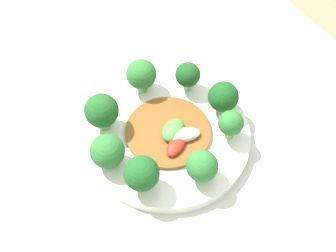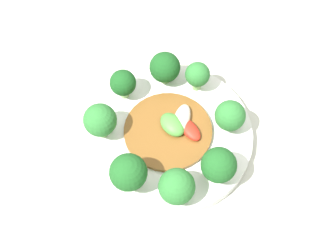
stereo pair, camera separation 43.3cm
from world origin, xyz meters
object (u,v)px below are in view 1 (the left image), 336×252
(broccoli_south, at_px, (223,96))
(broccoli_southeast, at_px, (188,75))
(broccoli_northeast, at_px, (102,111))
(broccoli_southwest, at_px, (231,124))
(plate, at_px, (168,136))
(broccoli_east, at_px, (141,75))
(broccoli_northwest, at_px, (142,174))
(stirfry_center, at_px, (171,133))
(broccoli_north, at_px, (107,152))
(broccoli_west, at_px, (202,166))

(broccoli_south, relative_size, broccoli_southeast, 1.06)
(broccoli_northeast, relative_size, broccoli_southwest, 1.25)
(plate, bearing_deg, broccoli_east, -6.62)
(broccoli_southeast, height_order, broccoli_southwest, same)
(broccoli_northwest, bearing_deg, broccoli_southeast, -52.67)
(broccoli_northeast, bearing_deg, broccoli_east, -69.25)
(plate, height_order, broccoli_east, broccoli_east)
(broccoli_east, xyz_separation_m, stirfry_center, (-0.11, 0.01, -0.03))
(stirfry_center, bearing_deg, broccoli_northeast, 48.67)
(broccoli_east, height_order, broccoli_southeast, broccoli_east)
(broccoli_southwest, bearing_deg, broccoli_east, 22.88)
(broccoli_northeast, xyz_separation_m, stirfry_center, (-0.07, -0.08, -0.04))
(broccoli_north, xyz_separation_m, broccoli_south, (-0.01, -0.21, 0.00))
(broccoli_southwest, relative_size, stirfry_center, 0.41)
(broccoli_southwest, bearing_deg, broccoli_southeast, 0.08)
(broccoli_southeast, bearing_deg, broccoli_northeast, 88.49)
(plate, xyz_separation_m, broccoli_northwest, (-0.06, 0.09, 0.05))
(broccoli_north, relative_size, stirfry_center, 0.43)
(broccoli_east, height_order, broccoli_south, broccoli_east)
(broccoli_west, bearing_deg, broccoli_south, -49.00)
(broccoli_southeast, bearing_deg, stirfry_center, 131.67)
(broccoli_north, bearing_deg, plate, -90.59)
(stirfry_center, bearing_deg, broccoli_southeast, -48.33)
(broccoli_northeast, xyz_separation_m, broccoli_southwest, (-0.13, -0.16, -0.01))
(broccoli_northwest, bearing_deg, broccoli_west, -111.91)
(plate, height_order, broccoli_west, broccoli_west)
(plate, distance_m, broccoli_northeast, 0.12)
(broccoli_northwest, xyz_separation_m, broccoli_southwest, (0.00, -0.17, -0.00))
(broccoli_northwest, xyz_separation_m, broccoli_west, (-0.03, -0.08, -0.01))
(broccoli_west, relative_size, broccoli_southwest, 1.01)
(broccoli_south, height_order, broccoli_southwest, broccoli_south)
(plate, height_order, broccoli_southeast, broccoli_southeast)
(plate, relative_size, broccoli_northwest, 4.04)
(broccoli_east, relative_size, broccoli_southwest, 1.14)
(stirfry_center, bearing_deg, broccoli_southwest, -123.64)
(plate, distance_m, broccoli_west, 0.11)
(broccoli_north, relative_size, broccoli_southwest, 1.06)
(broccoli_northwest, distance_m, broccoli_southeast, 0.21)
(broccoli_northeast, relative_size, stirfry_center, 0.51)
(plate, height_order, broccoli_northwest, broccoli_northwest)
(plate, bearing_deg, broccoli_northwest, 126.42)
(broccoli_northeast, bearing_deg, broccoli_north, 158.55)
(broccoli_south, bearing_deg, stirfry_center, 90.18)
(broccoli_east, xyz_separation_m, broccoli_southeast, (-0.04, -0.07, -0.00))
(broccoli_north, height_order, broccoli_southeast, broccoli_north)
(broccoli_east, relative_size, broccoli_southeast, 1.15)
(broccoli_east, bearing_deg, stirfry_center, 174.71)
(plate, relative_size, broccoli_west, 4.67)
(broccoli_east, xyz_separation_m, broccoli_south, (-0.11, -0.09, -0.00))
(broccoli_west, xyz_separation_m, broccoli_southwest, (0.04, -0.08, 0.00))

